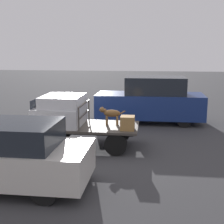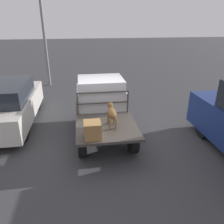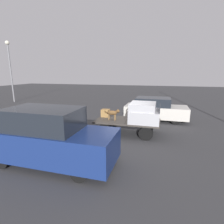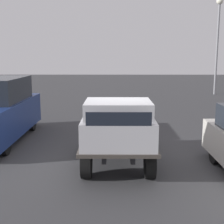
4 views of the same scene
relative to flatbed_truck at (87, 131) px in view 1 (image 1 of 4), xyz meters
name	(u,v)px [view 1 (image 1 of 4)]	position (x,y,z in m)	size (l,w,h in m)	color
ground_plane	(87,147)	(0.00, 0.00, -0.56)	(80.00, 80.00, 0.00)	#38383A
flatbed_truck	(87,131)	(0.00, 0.00, 0.00)	(3.56, 1.82, 0.78)	black
truck_cab	(61,111)	(0.91, 0.00, 0.71)	(1.58, 1.70, 1.03)	#B7B7BC
truck_headboard	(84,111)	(0.08, 0.00, 0.73)	(0.04, 1.70, 0.77)	#3D3833
dog	(110,113)	(-0.80, -0.16, 0.63)	(0.94, 0.25, 0.66)	brown
cargo_crate	(128,123)	(-1.46, 0.45, 0.45)	(0.45, 0.45, 0.45)	olive
parked_sedan	(3,155)	(1.38, 3.42, 0.27)	(4.38, 1.85, 1.65)	black
parked_pickup_far	(151,101)	(-2.20, -4.09, 0.47)	(4.92, 1.89, 2.14)	black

